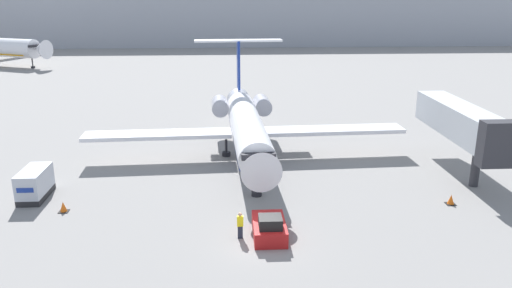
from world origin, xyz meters
The scene contains 9 objects.
ground_plane centered at (0.00, 0.00, 0.00)m, with size 600.00×600.00×0.00m, color gray.
terminal_building centered at (0.00, 120.00, 7.51)m, with size 180.00×16.80×14.97m.
airplane_main centered at (-0.54, 16.75, 3.16)m, with size 29.84×24.45×9.96m.
pushback_tug centered at (0.27, 0.69, 0.62)m, with size 2.06×3.74×1.70m.
luggage_cart centered at (-16.89, 7.93, 1.12)m, with size 1.71×3.74×2.24m.
worker_near_tug centered at (-1.59, 0.53, 0.93)m, with size 0.40×0.25×1.77m.
traffic_cone_left centered at (-14.03, 5.21, 0.36)m, with size 0.68×0.68×0.76m.
traffic_cone_right centered at (14.03, 4.91, 0.35)m, with size 0.69×0.69×0.74m.
jet_bridge centered at (17.41, 11.21, 4.45)m, with size 3.20×13.98×6.19m.
Camera 1 is at (-2.22, -28.03, 15.03)m, focal length 35.00 mm.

